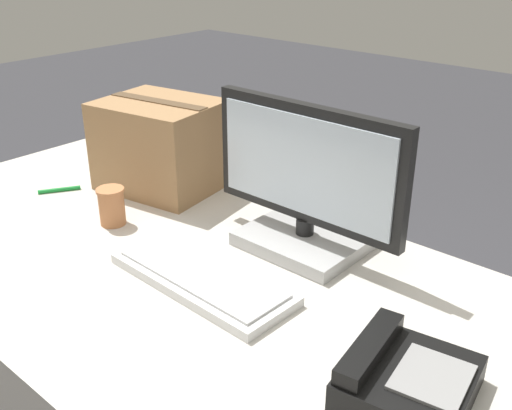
{
  "coord_description": "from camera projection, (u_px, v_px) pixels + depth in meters",
  "views": [
    {
      "loc": [
        0.97,
        -0.79,
        1.47
      ],
      "look_at": [
        0.17,
        0.12,
        0.91
      ],
      "focal_mm": 42.0,
      "sensor_mm": 36.0,
      "label": 1
    }
  ],
  "objects": [
    {
      "name": "paper_cup_right",
      "position": [
        112.0,
        206.0,
        1.56
      ],
      "size": [
        0.07,
        0.07,
        0.1
      ],
      "color": "#BC7547",
      "rests_on": "office_desk"
    },
    {
      "name": "keyboard",
      "position": [
        202.0,
        278.0,
        1.31
      ],
      "size": [
        0.45,
        0.18,
        0.03
      ],
      "rotation": [
        0.0,
        0.0,
        -0.03
      ],
      "color": "silver",
      "rests_on": "office_desk"
    },
    {
      "name": "cardboard_box",
      "position": [
        161.0,
        145.0,
        1.76
      ],
      "size": [
        0.37,
        0.32,
        0.26
      ],
      "rotation": [
        0.0,
        0.0,
        0.16
      ],
      "color": "#9E754C",
      "rests_on": "office_desk"
    },
    {
      "name": "monitor",
      "position": [
        306.0,
        190.0,
        1.41
      ],
      "size": [
        0.52,
        0.24,
        0.36
      ],
      "color": "#B7B7B7",
      "rests_on": "office_desk"
    },
    {
      "name": "office_desk",
      "position": [
        178.0,
        381.0,
        1.58
      ],
      "size": [
        1.8,
        0.9,
        0.76
      ],
      "color": "beige",
      "rests_on": "ground_plane"
    },
    {
      "name": "desk_phone",
      "position": [
        405.0,
        379.0,
        0.99
      ],
      "size": [
        0.23,
        0.24,
        0.08
      ],
      "rotation": [
        0.0,
        0.0,
        0.15
      ],
      "color": "black",
      "rests_on": "office_desk"
    },
    {
      "name": "pen_marker",
      "position": [
        59.0,
        190.0,
        1.77
      ],
      "size": [
        0.07,
        0.11,
        0.01
      ],
      "rotation": [
        0.0,
        0.0,
        4.17
      ],
      "color": "#198C33",
      "rests_on": "office_desk"
    }
  ]
}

